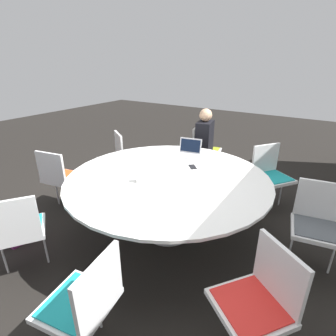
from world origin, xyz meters
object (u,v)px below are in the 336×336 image
object	(u,v)px
chair_4	(85,299)
laptop	(189,151)
chair_2	(60,175)
chair_0	(204,147)
handbag	(23,229)
chair_1	(127,153)
person_0	(205,140)
coffee_cup	(139,177)
cell_phone	(193,167)
chair_5	(259,296)
chair_7	(270,172)
chair_6	(318,220)
chair_3	(17,228)

from	to	relation	value
chair_4	laptop	bearing A→B (deg)	2.00
chair_2	laptop	xyz separation A→B (m)	(-1.07, 1.33, 0.26)
chair_0	handbag	xyz separation A→B (m)	(2.78, -0.90, -0.38)
chair_0	chair_1	distance (m)	1.32
chair_1	chair_4	bearing A→B (deg)	-20.46
person_0	coffee_cup	world-z (taller)	person_0
chair_0	cell_phone	distance (m)	1.49
cell_phone	chair_4	bearing A→B (deg)	6.91
chair_1	handbag	xyz separation A→B (m)	(1.80, -0.02, -0.38)
laptop	handbag	world-z (taller)	laptop
laptop	person_0	bearing A→B (deg)	88.94
chair_5	person_0	xyz separation A→B (m)	(-2.39, -1.53, 0.19)
chair_7	handbag	world-z (taller)	chair_7
handbag	chair_4	bearing A→B (deg)	74.37
chair_6	cell_phone	distance (m)	1.39
chair_1	chair_4	xyz separation A→B (m)	(2.26, 1.62, 0.00)
chair_5	cell_phone	xyz separation A→B (m)	(-1.23, -1.14, 0.21)
chair_3	chair_4	bearing A→B (deg)	-65.46
laptop	coffee_cup	xyz separation A→B (m)	(1.00, -0.04, -0.01)
chair_4	chair_5	distance (m)	1.11
chair_0	chair_6	xyz separation A→B (m)	(1.44, 1.88, 0.00)
chair_7	laptop	bearing A→B (deg)	-25.43
chair_2	chair_5	size ratio (longest dim) A/B	1.00
chair_6	cell_phone	world-z (taller)	chair_6
chair_0	chair_2	xyz separation A→B (m)	(2.10, -1.06, 0.00)
chair_3	coffee_cup	xyz separation A→B (m)	(-1.02, 0.60, 0.26)
handbag	chair_0	bearing A→B (deg)	162.09
chair_0	coffee_cup	size ratio (longest dim) A/B	9.31
handbag	chair_7	bearing A→B (deg)	136.94
laptop	chair_0	bearing A→B (deg)	93.64
person_0	laptop	bearing A→B (deg)	-1.06
chair_2	coffee_cup	world-z (taller)	chair_2
cell_phone	laptop	bearing A→B (deg)	-145.12
chair_3	chair_7	bearing A→B (deg)	1.68
chair_1	chair_6	world-z (taller)	same
person_0	handbag	xyz separation A→B (m)	(2.56, -1.02, -0.57)
coffee_cup	chair_5	bearing A→B (deg)	67.98
chair_6	cell_phone	xyz separation A→B (m)	(-0.07, -1.37, 0.21)
chair_5	chair_6	size ratio (longest dim) A/B	1.00
handbag	laptop	bearing A→B (deg)	146.33
chair_2	person_0	world-z (taller)	person_0
chair_2	chair_0	bearing A→B (deg)	52.77
coffee_cup	chair_3	bearing A→B (deg)	-30.62
chair_0	laptop	xyz separation A→B (m)	(1.03, 0.27, 0.26)
cell_phone	chair_0	bearing A→B (deg)	-159.75
chair_2	chair_4	size ratio (longest dim) A/B	1.00
chair_1	laptop	distance (m)	1.18
chair_1	chair_2	world-z (taller)	same
chair_3	coffee_cup	world-z (taller)	chair_3
chair_4	laptop	xyz separation A→B (m)	(-2.20, -0.47, 0.26)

